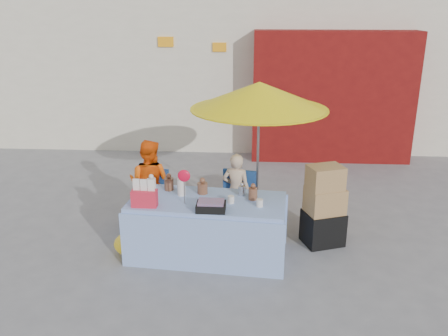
# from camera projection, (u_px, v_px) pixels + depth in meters

# --- Properties ---
(ground) EXTENTS (80.00, 80.00, 0.00)m
(ground) POSITION_uv_depth(u_px,v_px,m) (203.00, 256.00, 6.13)
(ground) COLOR slate
(ground) RESTS_ON ground
(backdrop) EXTENTS (14.00, 8.00, 7.80)m
(backdrop) POSITION_uv_depth(u_px,v_px,m) (252.00, 3.00, 12.17)
(backdrop) COLOR silver
(backdrop) RESTS_ON ground
(market_table) EXTENTS (2.06, 1.11, 1.20)m
(market_table) POSITION_uv_depth(u_px,v_px,m) (207.00, 227.00, 6.04)
(market_table) COLOR #8BACDF
(market_table) RESTS_ON ground
(chair_left) EXTENTS (0.57, 0.56, 0.85)m
(chair_left) POSITION_uv_depth(u_px,v_px,m) (149.00, 212.00, 6.81)
(chair_left) COLOR navy
(chair_left) RESTS_ON ground
(chair_right) EXTENTS (0.57, 0.56, 0.85)m
(chair_right) POSITION_uv_depth(u_px,v_px,m) (236.00, 214.00, 6.74)
(chair_right) COLOR navy
(chair_right) RESTS_ON ground
(vendor_orange) EXTENTS (0.71, 0.60, 1.29)m
(vendor_orange) POSITION_uv_depth(u_px,v_px,m) (149.00, 183.00, 6.81)
(vendor_orange) COLOR #FF5C0D
(vendor_orange) RESTS_ON ground
(vendor_beige) EXTENTS (0.45, 0.34, 1.11)m
(vendor_beige) POSITION_uv_depth(u_px,v_px,m) (236.00, 191.00, 6.77)
(vendor_beige) COLOR #D2B294
(vendor_beige) RESTS_ON ground
(umbrella) EXTENTS (1.90, 1.90, 2.09)m
(umbrella) POSITION_uv_depth(u_px,v_px,m) (259.00, 96.00, 6.45)
(umbrella) COLOR gray
(umbrella) RESTS_ON ground
(box_stack) EXTENTS (0.61, 0.56, 1.11)m
(box_stack) POSITION_uv_depth(u_px,v_px,m) (324.00, 208.00, 6.29)
(box_stack) COLOR black
(box_stack) RESTS_ON ground
(tarp_bundle) EXTENTS (0.73, 0.60, 0.31)m
(tarp_bundle) POSITION_uv_depth(u_px,v_px,m) (141.00, 243.00, 6.12)
(tarp_bundle) COLOR yellow
(tarp_bundle) RESTS_ON ground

